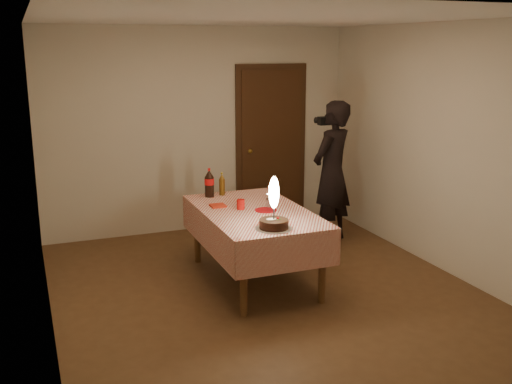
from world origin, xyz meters
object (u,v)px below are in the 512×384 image
clear_cup (269,203)px  cola_bottle (209,183)px  dining_table (254,220)px  birthday_cake (274,216)px  photographer (332,172)px  red_cup (241,204)px  red_plate (266,210)px  amber_bottle_left (222,185)px

clear_cup → cola_bottle: size_ratio=0.28×
cola_bottle → dining_table: bearing=-70.2°
dining_table → birthday_cake: 0.68m
clear_cup → photographer: (1.16, 0.81, 0.07)m
photographer → red_cup: bearing=-152.1°
dining_table → photographer: 1.61m
dining_table → cola_bottle: cola_bottle is taller
dining_table → birthday_cake: birthday_cake is taller
cola_bottle → birthday_cake: bearing=-81.8°
red_cup → cola_bottle: 0.63m
red_plate → cola_bottle: cola_bottle is taller
red_plate → red_cup: red_cup is taller
birthday_cake → clear_cup: birthday_cake is taller
red_cup → clear_cup: 0.30m
clear_cup → cola_bottle: 0.79m
clear_cup → cola_bottle: cola_bottle is taller
birthday_cake → photographer: photographer is taller
photographer → birthday_cake: bearing=-133.1°
birthday_cake → red_cup: bearing=94.0°
red_cup → photographer: photographer is taller
dining_table → amber_bottle_left: size_ratio=6.75×
red_cup → amber_bottle_left: size_ratio=0.39×
birthday_cake → red_cup: size_ratio=4.81×
cola_bottle → amber_bottle_left: size_ratio=1.25×
dining_table → amber_bottle_left: 0.76m
red_cup → photographer: (1.45, 0.77, 0.07)m
red_plate → amber_bottle_left: size_ratio=0.86×
clear_cup → photographer: bearing=35.1°
photographer → dining_table: bearing=-147.3°
clear_cup → red_cup: bearing=171.7°
dining_table → red_cup: size_ratio=17.20×
birthday_cake → photographer: (1.40, 1.50, -0.00)m
birthday_cake → photographer: size_ratio=0.28×
red_plate → clear_cup: bearing=50.2°
birthday_cake → clear_cup: 0.73m
birthday_cake → cola_bottle: 1.35m
birthday_cake → amber_bottle_left: bearing=91.6°
red_plate → photographer: size_ratio=0.13×
dining_table → photographer: size_ratio=0.99×
dining_table → red_plate: size_ratio=7.82×
red_plate → dining_table: bearing=157.0°
red_plate → photographer: (1.24, 0.91, 0.11)m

